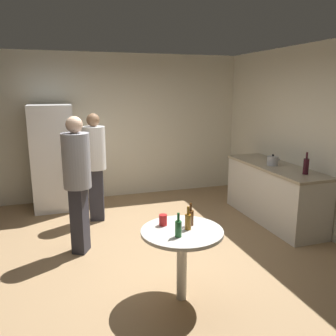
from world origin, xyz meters
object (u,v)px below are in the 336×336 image
(beer_bottle_amber, at_px, (188,221))
(person_in_white_shirt, at_px, (95,159))
(wine_bottle_on_counter, at_px, (306,166))
(beer_bottle_brown, at_px, (191,217))
(plastic_cup_red, at_px, (163,220))
(refrigerator, at_px, (53,158))
(foreground_table, at_px, (182,240))
(kettle, at_px, (273,161))
(person_in_gray_shirt, at_px, (77,175))
(beer_bottle_green, at_px, (178,228))

(beer_bottle_amber, bearing_deg, person_in_white_shirt, 103.86)
(wine_bottle_on_counter, relative_size, beer_bottle_amber, 1.35)
(beer_bottle_brown, height_order, plastic_cup_red, beer_bottle_brown)
(wine_bottle_on_counter, bearing_deg, refrigerator, 145.55)
(wine_bottle_on_counter, relative_size, foreground_table, 0.39)
(wine_bottle_on_counter, distance_m, foreground_table, 2.40)
(refrigerator, xyz_separation_m, person_in_white_shirt, (0.62, -0.79, 0.09))
(kettle, bearing_deg, person_in_gray_shirt, -176.07)
(beer_bottle_brown, bearing_deg, person_in_white_shirt, 105.82)
(foreground_table, xyz_separation_m, person_in_gray_shirt, (-0.88, 1.38, 0.39))
(refrigerator, bearing_deg, wine_bottle_on_counter, -34.45)
(wine_bottle_on_counter, distance_m, person_in_gray_shirt, 3.08)
(plastic_cup_red, bearing_deg, kettle, 32.53)
(foreground_table, bearing_deg, person_in_white_shirt, 102.54)
(refrigerator, distance_m, beer_bottle_brown, 3.40)
(wine_bottle_on_counter, height_order, plastic_cup_red, wine_bottle_on_counter)
(plastic_cup_red, xyz_separation_m, person_in_white_shirt, (-0.41, 2.27, 0.20))
(refrigerator, relative_size, foreground_table, 2.25)
(foreground_table, xyz_separation_m, plastic_cup_red, (-0.14, 0.17, 0.16))
(foreground_table, distance_m, person_in_white_shirt, 2.53)
(plastic_cup_red, distance_m, person_in_white_shirt, 2.32)
(person_in_white_shirt, bearing_deg, foreground_table, 23.19)
(beer_bottle_brown, distance_m, beer_bottle_green, 0.31)
(plastic_cup_red, bearing_deg, beer_bottle_green, -80.50)
(refrigerator, distance_m, kettle, 3.64)
(person_in_gray_shirt, bearing_deg, beer_bottle_amber, -28.33)
(beer_bottle_green, xyz_separation_m, person_in_white_shirt, (-0.46, 2.58, 0.18))
(beer_bottle_green, bearing_deg, beer_bottle_amber, 42.44)
(foreground_table, relative_size, beer_bottle_green, 3.48)
(beer_bottle_green, height_order, plastic_cup_red, beer_bottle_green)
(refrigerator, height_order, wine_bottle_on_counter, refrigerator)
(beer_bottle_green, bearing_deg, refrigerator, 107.79)
(foreground_table, relative_size, person_in_white_shirt, 0.47)
(beer_bottle_brown, height_order, beer_bottle_green, same)
(refrigerator, height_order, foreground_table, refrigerator)
(beer_bottle_amber, bearing_deg, plastic_cup_red, 138.80)
(beer_bottle_amber, xyz_separation_m, person_in_gray_shirt, (-0.94, 1.38, 0.20))
(refrigerator, xyz_separation_m, person_in_gray_shirt, (0.29, -1.86, 0.12))
(kettle, relative_size, person_in_white_shirt, 0.14)
(refrigerator, relative_size, person_in_gray_shirt, 1.03)
(person_in_white_shirt, bearing_deg, plastic_cup_red, 20.79)
(kettle, bearing_deg, refrigerator, 152.92)
(beer_bottle_green, distance_m, person_in_white_shirt, 2.63)
(beer_bottle_brown, bearing_deg, beer_bottle_green, -132.74)
(foreground_table, xyz_separation_m, person_in_white_shirt, (-0.54, 2.45, 0.36))
(wine_bottle_on_counter, bearing_deg, kettle, 98.83)
(refrigerator, relative_size, beer_bottle_brown, 7.83)
(beer_bottle_brown, distance_m, plastic_cup_red, 0.27)
(wine_bottle_on_counter, height_order, beer_bottle_amber, wine_bottle_on_counter)
(beer_bottle_brown, xyz_separation_m, person_in_gray_shirt, (-1.00, 1.29, 0.20))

